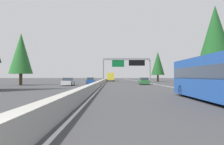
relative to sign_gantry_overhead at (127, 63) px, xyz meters
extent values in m
plane|color=#38383A|center=(5.42, 6.03, -5.20)|extent=(320.00, 320.00, 0.00)
cube|color=#9E9B93|center=(25.42, 6.33, -4.75)|extent=(180.00, 0.56, 0.90)
cube|color=silver|center=(15.42, -5.49, -5.19)|extent=(160.00, 0.16, 0.01)
cube|color=silver|center=(15.42, 5.78, -5.19)|extent=(160.00, 0.16, 0.01)
cylinder|color=gray|center=(0.04, 6.33, -2.18)|extent=(0.36, 0.36, 6.03)
cylinder|color=gray|center=(0.04, -5.99, -2.18)|extent=(0.36, 0.36, 6.03)
cube|color=gray|center=(0.04, 0.17, 1.08)|extent=(0.50, 12.32, 0.50)
cube|color=#0C602D|center=(-0.11, 2.39, -0.02)|extent=(0.12, 3.20, 1.90)
cube|color=black|center=(-0.11, -2.54, 0.08)|extent=(0.16, 4.20, 1.50)
cube|color=#1E4793|center=(-42.00, -3.05, -3.55)|extent=(11.50, 2.50, 2.90)
cube|color=#2D3847|center=(-42.00, -3.05, -3.19)|extent=(11.04, 2.55, 0.84)
cylinder|color=black|center=(-37.98, -1.95, -4.70)|extent=(1.00, 0.30, 1.00)
cylinder|color=black|center=(-37.98, -4.15, -4.70)|extent=(1.00, 0.30, 1.00)
cube|color=#2D6B38|center=(-11.06, -2.74, -4.67)|extent=(4.40, 1.80, 0.76)
cube|color=#2D3847|center=(-11.28, -2.74, -4.01)|extent=(2.46, 1.51, 0.56)
cylinder|color=black|center=(-9.65, -1.95, -4.88)|extent=(0.64, 0.22, 0.64)
cylinder|color=black|center=(-9.65, -3.53, -4.88)|extent=(0.64, 0.22, 0.64)
cylinder|color=black|center=(-12.47, -1.95, -4.88)|extent=(0.64, 0.22, 0.64)
cylinder|color=black|center=(-12.47, -3.53, -4.88)|extent=(0.64, 0.22, 0.64)
cube|color=gold|center=(19.10, 4.41, -3.50)|extent=(6.12, 2.40, 2.50)
cube|color=silver|center=(23.35, 4.41, -3.80)|extent=(2.38, 2.30, 1.90)
cylinder|color=black|center=(23.18, 5.47, -4.75)|extent=(0.90, 0.28, 0.90)
cylinder|color=black|center=(23.18, 3.35, -4.75)|extent=(0.90, 0.28, 0.90)
cylinder|color=black|center=(17.40, 5.47, -4.75)|extent=(0.90, 0.28, 0.90)
cylinder|color=black|center=(17.40, 3.35, -4.75)|extent=(0.90, 0.28, 0.90)
cube|color=#2D6B38|center=(36.76, 4.36, -4.59)|extent=(5.60, 2.00, 0.70)
cube|color=#2D6B38|center=(37.77, 4.36, -3.79)|extent=(2.24, 1.84, 0.90)
cube|color=#2D3847|center=(37.77, 4.36, -3.70)|extent=(2.02, 1.92, 0.41)
cylinder|color=black|center=(38.61, 5.22, -4.80)|extent=(0.80, 0.28, 0.80)
cylinder|color=black|center=(38.61, 3.50, -4.80)|extent=(0.80, 0.28, 0.80)
cylinder|color=black|center=(34.91, 5.22, -4.80)|extent=(0.80, 0.28, 0.80)
cylinder|color=black|center=(34.91, 3.50, -4.80)|extent=(0.80, 0.28, 0.80)
cube|color=silver|center=(-15.77, 12.34, -4.67)|extent=(4.40, 1.80, 0.76)
cube|color=#2D3847|center=(-15.99, 12.34, -4.01)|extent=(2.46, 1.51, 0.56)
cylinder|color=black|center=(-14.36, 13.13, -4.88)|extent=(0.64, 0.22, 0.64)
cylinder|color=black|center=(-14.36, 11.55, -4.88)|extent=(0.64, 0.22, 0.64)
cylinder|color=black|center=(-17.18, 13.13, -4.88)|extent=(0.64, 0.22, 0.64)
cylinder|color=black|center=(-17.18, 11.55, -4.88)|extent=(0.64, 0.22, 0.64)
cube|color=#1E4793|center=(-7.05, 8.87, -4.67)|extent=(4.40, 1.80, 0.76)
cube|color=#2D3847|center=(-7.27, 8.87, -4.01)|extent=(2.46, 1.51, 0.56)
cylinder|color=black|center=(-5.64, 9.66, -4.88)|extent=(0.64, 0.22, 0.64)
cylinder|color=black|center=(-5.64, 8.08, -4.88)|extent=(0.64, 0.22, 0.64)
cylinder|color=black|center=(-8.45, 9.66, -4.88)|extent=(0.64, 0.22, 0.64)
cylinder|color=black|center=(-8.45, 8.08, -4.88)|extent=(0.64, 0.22, 0.64)
cylinder|color=#4C3823|center=(-18.69, -14.26, -3.62)|extent=(0.71, 0.71, 3.17)
cone|color=#194C1E|center=(-18.69, -14.26, 3.58)|extent=(6.33, 6.33, 11.22)
cylinder|color=#4C3823|center=(15.46, -11.43, -4.10)|extent=(0.60, 0.60, 2.21)
cone|color=#194C1E|center=(15.46, -11.43, 0.93)|extent=(4.42, 4.42, 7.83)
cylinder|color=#4C3823|center=(-14.36, 21.97, -4.07)|extent=(0.61, 0.61, 2.26)
cone|color=#236028|center=(-14.36, 21.97, 1.06)|extent=(4.52, 4.52, 8.01)
camera|label=1|loc=(-56.57, 4.12, -3.47)|focal=34.47mm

